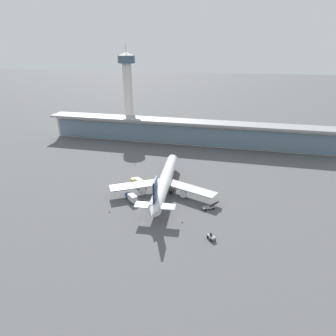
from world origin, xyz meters
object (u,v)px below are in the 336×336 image
(service_truck_near_nose_grey, at_px, (211,237))
(service_truck_by_tail_grey, at_px, (209,207))
(service_truck_under_wing_blue, at_px, (132,197))
(control_tower, at_px, (128,84))
(airliner_on_stand, at_px, (165,182))
(safety_cone_alpha, at_px, (182,222))
(safety_cone_bravo, at_px, (109,211))
(service_truck_mid_apron_yellow, at_px, (138,181))

(service_truck_near_nose_grey, distance_m, service_truck_by_tail_grey, 18.80)
(service_truck_near_nose_grey, xyz_separation_m, service_truck_by_tail_grey, (-2.62, 18.62, -0.07))
(service_truck_under_wing_blue, relative_size, control_tower, 0.12)
(airliner_on_stand, relative_size, safety_cone_alpha, 83.41)
(service_truck_near_nose_grey, distance_m, safety_cone_bravo, 39.51)
(service_truck_under_wing_blue, bearing_deg, airliner_on_stand, 44.28)
(service_truck_under_wing_blue, distance_m, control_tower, 117.43)
(airliner_on_stand, relative_size, service_truck_mid_apron_yellow, 8.18)
(control_tower, height_order, safety_cone_bravo, control_tower)
(safety_cone_bravo, bearing_deg, service_truck_mid_apron_yellow, 83.46)
(service_truck_under_wing_blue, relative_size, service_truck_mid_apron_yellow, 0.95)
(service_truck_by_tail_grey, height_order, safety_cone_alpha, service_truck_by_tail_grey)
(safety_cone_alpha, bearing_deg, safety_cone_bravo, 179.09)
(service_truck_by_tail_grey, distance_m, control_tower, 130.62)
(service_truck_mid_apron_yellow, relative_size, safety_cone_bravo, 10.20)
(service_truck_by_tail_grey, bearing_deg, safety_cone_alpha, -126.07)
(service_truck_near_nose_grey, relative_size, service_truck_mid_apron_yellow, 0.46)
(service_truck_near_nose_grey, relative_size, safety_cone_bravo, 4.67)
(airliner_on_stand, height_order, safety_cone_alpha, airliner_on_stand)
(airliner_on_stand, bearing_deg, safety_cone_alpha, -61.17)
(safety_cone_bravo, bearing_deg, safety_cone_alpha, -0.91)
(service_truck_under_wing_blue, distance_m, service_truck_by_tail_grey, 30.92)
(service_truck_near_nose_grey, xyz_separation_m, safety_cone_bravo, (-38.75, 7.69, -0.56))
(service_truck_under_wing_blue, xyz_separation_m, safety_cone_bravo, (-5.24, -9.97, -1.37))
(service_truck_near_nose_grey, relative_size, service_truck_by_tail_grey, 0.50)
(safety_cone_alpha, relative_size, safety_cone_bravo, 1.00)
(airliner_on_stand, relative_size, service_truck_by_tail_grey, 8.96)
(airliner_on_stand, distance_m, safety_cone_alpha, 24.54)
(service_truck_under_wing_blue, xyz_separation_m, service_truck_by_tail_grey, (30.89, 0.95, -0.88))
(control_tower, bearing_deg, service_truck_under_wing_blue, -69.41)
(airliner_on_stand, bearing_deg, service_truck_by_tail_grey, -26.12)
(airliner_on_stand, distance_m, service_truck_near_nose_grey, 36.45)
(control_tower, height_order, safety_cone_alpha, control_tower)
(service_truck_mid_apron_yellow, distance_m, control_tower, 103.51)
(service_truck_near_nose_grey, relative_size, service_truck_under_wing_blue, 0.48)
(service_truck_mid_apron_yellow, distance_m, service_truck_by_tail_grey, 36.01)
(service_truck_mid_apron_yellow, bearing_deg, service_truck_by_tail_grey, -22.29)
(service_truck_near_nose_grey, xyz_separation_m, service_truck_under_wing_blue, (-33.51, 17.66, 0.82))
(service_truck_mid_apron_yellow, height_order, safety_cone_alpha, service_truck_mid_apron_yellow)
(airliner_on_stand, xyz_separation_m, service_truck_near_nose_grey, (22.52, -28.38, -4.02))
(service_truck_by_tail_grey, distance_m, safety_cone_alpha, 14.07)
(service_truck_under_wing_blue, relative_size, service_truck_by_tail_grey, 1.04)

